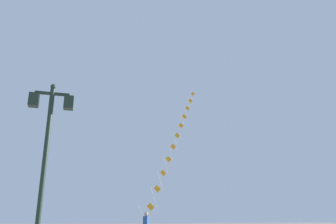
# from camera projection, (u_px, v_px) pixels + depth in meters

# --- Properties ---
(twin_lantern_lamp_post) EXTENTS (1.27, 0.28, 5.26)m
(twin_lantern_lamp_post) POSITION_uv_depth(u_px,v_px,m) (48.00, 137.00, 9.62)
(twin_lantern_lamp_post) COLOR #1E2D23
(twin_lantern_lamp_post) RESTS_ON ground_plane
(kite_train) EXTENTS (7.91, 12.20, 14.42)m
(kite_train) POSITION_uv_depth(u_px,v_px,m) (176.00, 140.00, 27.81)
(kite_train) COLOR brown
(kite_train) RESTS_ON ground_plane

